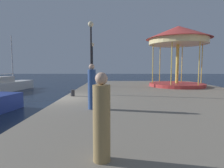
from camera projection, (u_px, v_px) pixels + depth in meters
name	position (u px, v px, depth m)	size (l,w,h in m)	color
ground_plane	(62.00, 111.00, 11.10)	(120.00, 120.00, 0.00)	#162338
quay_dock	(170.00, 105.00, 10.98)	(12.84, 26.62, 0.80)	gray
sailboat_white	(7.00, 85.00, 20.11)	(2.65, 7.04, 6.11)	white
carousel	(178.00, 41.00, 17.15)	(5.87, 5.87, 5.58)	#B23333
lamp_post_mid_promenade	(91.00, 46.00, 12.04)	(0.36, 0.36, 4.74)	black
lamp_post_far_end	(92.00, 56.00, 17.38)	(0.36, 0.36, 4.08)	black
bollard_south	(90.00, 82.00, 20.59)	(0.24, 0.24, 0.40)	#2D2D33
bollard_north	(73.00, 93.00, 11.67)	(0.24, 0.24, 0.40)	#2D2D33
person_by_the_water	(102.00, 120.00, 3.57)	(0.34, 0.34, 1.73)	#937A4C
person_far_corner	(92.00, 88.00, 8.02)	(0.34, 0.34, 1.96)	#2D4C8C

